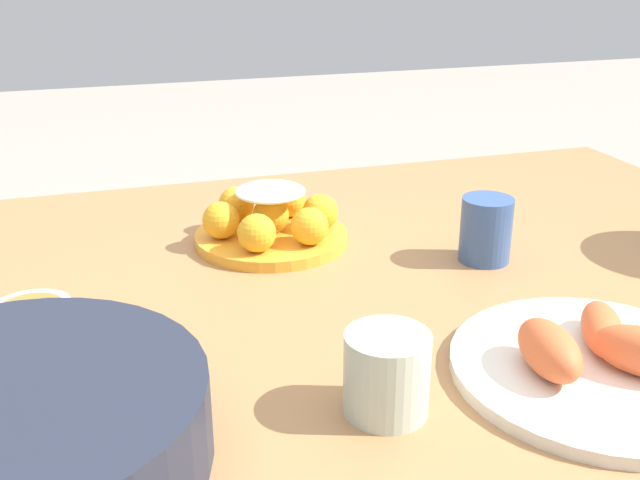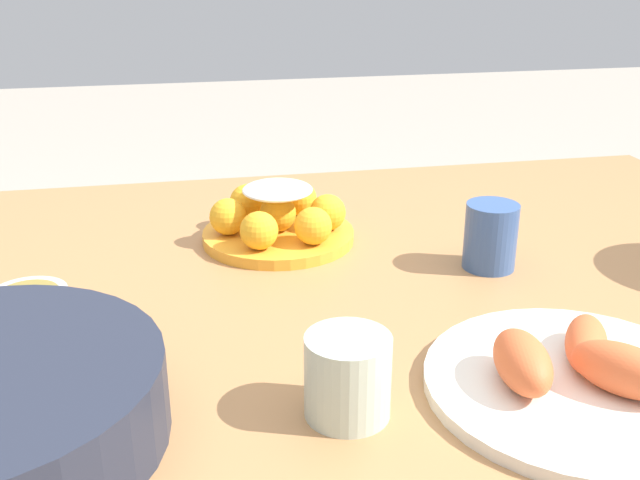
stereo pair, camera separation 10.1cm
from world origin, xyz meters
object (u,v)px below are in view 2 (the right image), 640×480
object	(u,v)px
seafood_platter	(578,377)
dining_table	(368,359)
cup_far	(348,376)
cup_near	(491,236)
cake_plate	(279,220)
sauce_bowl	(29,301)

from	to	relation	value
seafood_platter	dining_table	bearing A→B (deg)	-58.39
cup_far	cup_near	bearing A→B (deg)	-132.22
dining_table	cup_near	world-z (taller)	cup_near
cake_plate	seafood_platter	bearing A→B (deg)	116.86
dining_table	sauce_bowl	distance (m)	0.42
cake_plate	cup_near	bearing A→B (deg)	150.40
cake_plate	cup_near	distance (m)	0.31
cake_plate	dining_table	bearing A→B (deg)	111.03
cup_far	dining_table	bearing A→B (deg)	-109.74
sauce_bowl	cup_far	xyz separation A→B (m)	(-0.33, 0.27, 0.03)
cake_plate	cup_far	size ratio (longest dim) A/B	2.75
dining_table	cup_far	xyz separation A→B (m)	(0.08, 0.23, 0.13)
dining_table	cup_near	size ratio (longest dim) A/B	15.49
sauce_bowl	cup_near	world-z (taller)	cup_near
dining_table	seafood_platter	distance (m)	0.30
cake_plate	sauce_bowl	xyz separation A→B (m)	(0.33, 0.17, -0.02)
seafood_platter	cup_far	bearing A→B (deg)	-2.21
dining_table	sauce_bowl	size ratio (longest dim) A/B	15.29
cup_near	cup_far	bearing A→B (deg)	47.78
dining_table	cup_near	xyz separation A→B (m)	(-0.18, -0.06, 0.13)
sauce_bowl	seafood_platter	xyz separation A→B (m)	(-0.56, 0.28, 0.00)
cake_plate	sauce_bowl	bearing A→B (deg)	27.65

